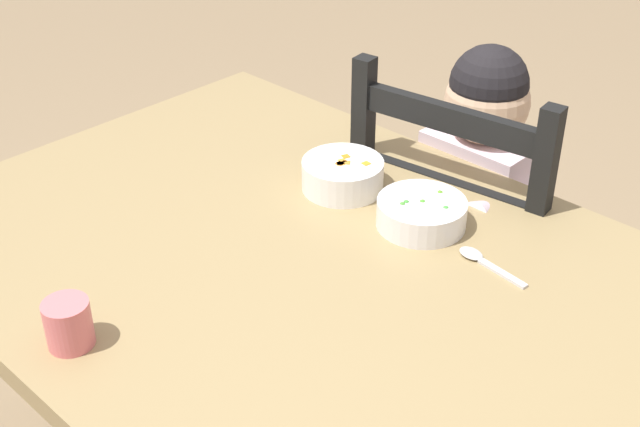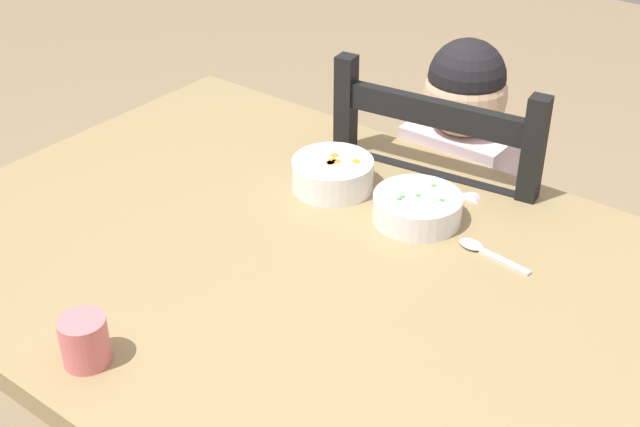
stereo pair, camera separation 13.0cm
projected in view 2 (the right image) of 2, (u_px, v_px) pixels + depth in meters
dining_table at (295, 305)px, 1.46m from camera, size 1.28×0.93×0.75m
dining_chair at (447, 260)px, 1.90m from camera, size 0.47×0.47×0.95m
child_figure at (450, 192)px, 1.80m from camera, size 0.32×0.31×0.97m
bowl_of_peas at (417, 207)px, 1.49m from camera, size 0.16×0.16×0.05m
bowl_of_carrots at (333, 173)px, 1.58m from camera, size 0.15×0.15×0.06m
spoon at (481, 249)px, 1.41m from camera, size 0.14×0.04×0.01m
drinking_cup at (85, 341)px, 1.17m from camera, size 0.07×0.07×0.07m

